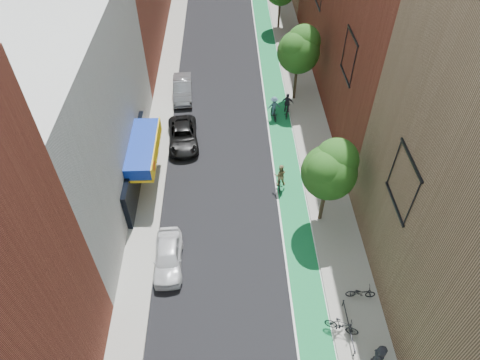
{
  "coord_description": "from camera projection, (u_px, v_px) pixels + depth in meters",
  "views": [
    {
      "loc": [
        -0.34,
        -8.05,
        22.11
      ],
      "look_at": [
        0.38,
        12.4,
        1.5
      ],
      "focal_mm": 32.0,
      "sensor_mm": 36.0,
      "label": 1
    }
  ],
  "objects": [
    {
      "name": "sidewalk_right",
      "position": [
        300.0,
        86.0,
        39.78
      ],
      "size": [
        3.0,
        68.0,
        0.15
      ],
      "primitive_type": "cube",
      "color": "gray",
      "rests_on": "ground"
    },
    {
      "name": "parked_bike_far",
      "position": [
        361.0,
        292.0,
        24.04
      ],
      "size": [
        1.71,
        0.69,
        0.88
      ],
      "primitive_type": "imported",
      "rotation": [
        0.0,
        0.0,
        1.51
      ],
      "color": "black",
      "rests_on": "sidewalk_right"
    },
    {
      "name": "building_left_white",
      "position": [
        57.0,
        116.0,
        26.7
      ],
      "size": [
        8.0,
        20.0,
        12.0
      ],
      "primitive_type": "cube",
      "color": "silver",
      "rests_on": "ground"
    },
    {
      "name": "sidewalk_left",
      "position": [
        166.0,
        88.0,
        39.48
      ],
      "size": [
        2.0,
        68.0,
        0.15
      ],
      "primitive_type": "cube",
      "color": "gray",
      "rests_on": "ground"
    },
    {
      "name": "parked_car_black",
      "position": [
        183.0,
        136.0,
        33.67
      ],
      "size": [
        2.72,
        5.08,
        1.36
      ],
      "primitive_type": "imported",
      "rotation": [
        0.0,
        0.0,
        0.1
      ],
      "color": "black",
      "rests_on": "ground"
    },
    {
      "name": "parked_car_white",
      "position": [
        168.0,
        257.0,
        25.6
      ],
      "size": [
        1.85,
        4.22,
        1.41
      ],
      "primitive_type": "imported",
      "rotation": [
        0.0,
        0.0,
        0.04
      ],
      "color": "silver",
      "rests_on": "ground"
    },
    {
      "name": "cyclist_lane_near",
      "position": [
        280.0,
        178.0,
        29.96
      ],
      "size": [
        0.89,
        1.59,
        2.11
      ],
      "rotation": [
        0.0,
        0.0,
        3.09
      ],
      "color": "black",
      "rests_on": "ground"
    },
    {
      "name": "parked_car_silver",
      "position": [
        183.0,
        89.0,
        38.22
      ],
      "size": [
        1.89,
        4.69,
        1.52
      ],
      "primitive_type": "imported",
      "rotation": [
        0.0,
        0.0,
        0.06
      ],
      "color": "gray",
      "rests_on": "ground"
    },
    {
      "name": "cyclist_lane_far",
      "position": [
        274.0,
        109.0,
        35.85
      ],
      "size": [
        1.16,
        1.79,
        2.01
      ],
      "rotation": [
        0.0,
        0.0,
        3.31
      ],
      "color": "black",
      "rests_on": "ground"
    },
    {
      "name": "bike_lane",
      "position": [
        274.0,
        87.0,
        39.77
      ],
      "size": [
        2.0,
        68.0,
        0.01
      ],
      "primitive_type": "cube",
      "color": "#136D2E",
      "rests_on": "ground"
    },
    {
      "name": "cyclist_lane_mid",
      "position": [
        287.0,
        107.0,
        36.14
      ],
      "size": [
        1.08,
        1.65,
        2.08
      ],
      "rotation": [
        0.0,
        0.0,
        2.96
      ],
      "color": "black",
      "rests_on": "ground"
    },
    {
      "name": "tree_near",
      "position": [
        330.0,
        169.0,
        25.26
      ],
      "size": [
        3.4,
        3.36,
        6.42
      ],
      "color": "#332619",
      "rests_on": "ground"
    },
    {
      "name": "tree_mid",
      "position": [
        299.0,
        49.0,
        34.95
      ],
      "size": [
        3.55,
        3.53,
        6.74
      ],
      "color": "#332619",
      "rests_on": "ground"
    },
    {
      "name": "parked_bike_mid",
      "position": [
        342.0,
        326.0,
        22.53
      ],
      "size": [
        1.9,
        1.2,
        1.11
      ],
      "primitive_type": "imported",
      "rotation": [
        0.0,
        0.0,
        1.17
      ],
      "color": "black",
      "rests_on": "sidewalk_right"
    },
    {
      "name": "pedestrian",
      "position": [
        379.0,
        357.0,
        21.02
      ],
      "size": [
        0.76,
        1.0,
        1.82
      ],
      "primitive_type": "imported",
      "rotation": [
        0.0,
        0.0,
        -1.8
      ],
      "color": "black",
      "rests_on": "sidewalk_right"
    }
  ]
}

